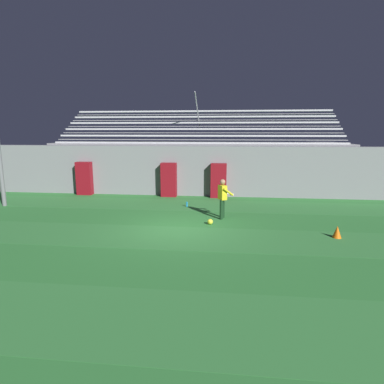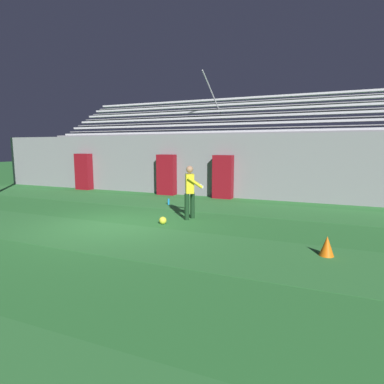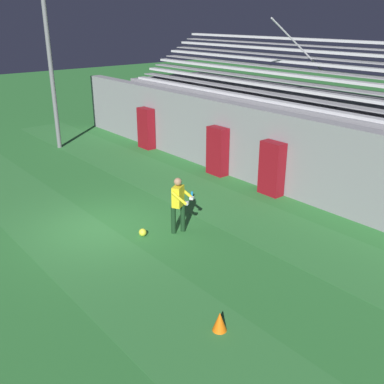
{
  "view_description": "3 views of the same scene",
  "coord_description": "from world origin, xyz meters",
  "px_view_note": "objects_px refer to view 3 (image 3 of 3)",
  "views": [
    {
      "loc": [
        1.84,
        -11.53,
        3.62
      ],
      "look_at": [
        0.38,
        1.75,
        1.08
      ],
      "focal_mm": 30.0,
      "sensor_mm": 36.0,
      "label": 1
    },
    {
      "loc": [
        5.58,
        -7.46,
        2.24
      ],
      "look_at": [
        1.48,
        2.26,
        0.76
      ],
      "focal_mm": 30.0,
      "sensor_mm": 36.0,
      "label": 2
    },
    {
      "loc": [
        10.97,
        -5.59,
        5.88
      ],
      "look_at": [
        1.26,
        2.46,
        0.91
      ],
      "focal_mm": 42.0,
      "sensor_mm": 36.0,
      "label": 3
    }
  ],
  "objects_px": {
    "padding_pillar_gate_right": "(272,169)",
    "water_bottle": "(192,195)",
    "padding_pillar_far_left": "(146,128)",
    "soccer_ball": "(143,232)",
    "traffic_cone": "(220,321)",
    "goalkeeper": "(179,202)",
    "padding_pillar_gate_left": "(217,151)",
    "floodlight_pole": "(47,29)"
  },
  "relations": [
    {
      "from": "floodlight_pole",
      "to": "padding_pillar_far_left",
      "type": "bearing_deg",
      "value": 49.38
    },
    {
      "from": "padding_pillar_gate_left",
      "to": "padding_pillar_gate_right",
      "type": "height_order",
      "value": "same"
    },
    {
      "from": "soccer_ball",
      "to": "traffic_cone",
      "type": "height_order",
      "value": "traffic_cone"
    },
    {
      "from": "goalkeeper",
      "to": "padding_pillar_gate_left",
      "type": "bearing_deg",
      "value": 125.32
    },
    {
      "from": "padding_pillar_gate_left",
      "to": "water_bottle",
      "type": "relative_size",
      "value": 7.88
    },
    {
      "from": "goalkeeper",
      "to": "water_bottle",
      "type": "bearing_deg",
      "value": 132.0
    },
    {
      "from": "goalkeeper",
      "to": "soccer_ball",
      "type": "xyz_separation_m",
      "value": [
        -0.47,
        -0.95,
        -0.84
      ]
    },
    {
      "from": "padding_pillar_gate_left",
      "to": "water_bottle",
      "type": "height_order",
      "value": "padding_pillar_gate_left"
    },
    {
      "from": "soccer_ball",
      "to": "traffic_cone",
      "type": "bearing_deg",
      "value": -14.28
    },
    {
      "from": "soccer_ball",
      "to": "water_bottle",
      "type": "height_order",
      "value": "water_bottle"
    },
    {
      "from": "padding_pillar_gate_left",
      "to": "water_bottle",
      "type": "xyz_separation_m",
      "value": [
        1.32,
        -2.39,
        -0.83
      ]
    },
    {
      "from": "padding_pillar_gate_right",
      "to": "padding_pillar_far_left",
      "type": "distance_m",
      "value": 7.71
    },
    {
      "from": "floodlight_pole",
      "to": "traffic_cone",
      "type": "relative_size",
      "value": 20.21
    },
    {
      "from": "padding_pillar_gate_left",
      "to": "goalkeeper",
      "type": "relative_size",
      "value": 1.13
    },
    {
      "from": "traffic_cone",
      "to": "goalkeeper",
      "type": "bearing_deg",
      "value": 152.38
    },
    {
      "from": "goalkeeper",
      "to": "padding_pillar_far_left",
      "type": "bearing_deg",
      "value": 151.56
    },
    {
      "from": "padding_pillar_gate_right",
      "to": "padding_pillar_far_left",
      "type": "height_order",
      "value": "same"
    },
    {
      "from": "padding_pillar_gate_left",
      "to": "floodlight_pole",
      "type": "height_order",
      "value": "floodlight_pole"
    },
    {
      "from": "padding_pillar_far_left",
      "to": "floodlight_pole",
      "type": "height_order",
      "value": "floodlight_pole"
    },
    {
      "from": "padding_pillar_gate_left",
      "to": "floodlight_pole",
      "type": "xyz_separation_m",
      "value": [
        -7.66,
        -3.17,
        4.38
      ]
    },
    {
      "from": "traffic_cone",
      "to": "water_bottle",
      "type": "relative_size",
      "value": 1.75
    },
    {
      "from": "goalkeeper",
      "to": "water_bottle",
      "type": "relative_size",
      "value": 6.96
    },
    {
      "from": "floodlight_pole",
      "to": "soccer_ball",
      "type": "height_order",
      "value": "floodlight_pole"
    },
    {
      "from": "soccer_ball",
      "to": "traffic_cone",
      "type": "distance_m",
      "value": 4.58
    },
    {
      "from": "padding_pillar_gate_left",
      "to": "traffic_cone",
      "type": "bearing_deg",
      "value": -42.33
    },
    {
      "from": "padding_pillar_gate_left",
      "to": "padding_pillar_far_left",
      "type": "bearing_deg",
      "value": 180.0
    },
    {
      "from": "padding_pillar_far_left",
      "to": "goalkeeper",
      "type": "relative_size",
      "value": 1.13
    },
    {
      "from": "padding_pillar_gate_left",
      "to": "padding_pillar_far_left",
      "type": "xyz_separation_m",
      "value": [
        -4.93,
        0.0,
        0.0
      ]
    },
    {
      "from": "water_bottle",
      "to": "soccer_ball",
      "type": "bearing_deg",
      "value": -66.01
    },
    {
      "from": "traffic_cone",
      "to": "water_bottle",
      "type": "distance_m",
      "value": 7.0
    },
    {
      "from": "padding_pillar_gate_left",
      "to": "water_bottle",
      "type": "distance_m",
      "value": 2.85
    },
    {
      "from": "padding_pillar_far_left",
      "to": "traffic_cone",
      "type": "relative_size",
      "value": 4.5
    },
    {
      "from": "water_bottle",
      "to": "goalkeeper",
      "type": "bearing_deg",
      "value": -48.0
    },
    {
      "from": "padding_pillar_gate_right",
      "to": "water_bottle",
      "type": "relative_size",
      "value": 7.88
    },
    {
      "from": "padding_pillar_gate_left",
      "to": "padding_pillar_gate_right",
      "type": "relative_size",
      "value": 1.0
    },
    {
      "from": "padding_pillar_gate_left",
      "to": "padding_pillar_gate_right",
      "type": "distance_m",
      "value": 2.77
    },
    {
      "from": "padding_pillar_gate_left",
      "to": "padding_pillar_far_left",
      "type": "distance_m",
      "value": 4.93
    },
    {
      "from": "goalkeeper",
      "to": "traffic_cone",
      "type": "distance_m",
      "value": 4.54
    },
    {
      "from": "padding_pillar_far_left",
      "to": "water_bottle",
      "type": "distance_m",
      "value": 6.74
    },
    {
      "from": "padding_pillar_far_left",
      "to": "soccer_ball",
      "type": "height_order",
      "value": "padding_pillar_far_left"
    },
    {
      "from": "padding_pillar_gate_left",
      "to": "floodlight_pole",
      "type": "bearing_deg",
      "value": -157.48
    },
    {
      "from": "padding_pillar_gate_right",
      "to": "floodlight_pole",
      "type": "xyz_separation_m",
      "value": [
        -10.43,
        -3.17,
        4.38
      ]
    }
  ]
}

